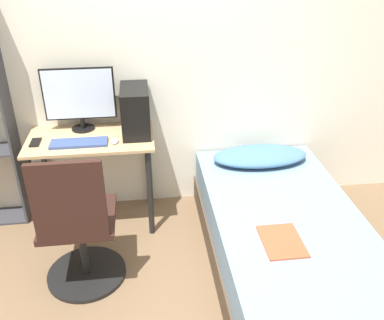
{
  "coord_description": "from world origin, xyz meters",
  "views": [
    {
      "loc": [
        0.02,
        -1.82,
        2.11
      ],
      "look_at": [
        0.33,
        0.66,
        0.75
      ],
      "focal_mm": 40.0,
      "sensor_mm": 36.0,
      "label": 1
    }
  ],
  "objects_px": {
    "office_chair": "(79,235)",
    "pc_tower": "(135,111)",
    "keyboard": "(79,143)",
    "bed": "(286,244)",
    "monitor": "(79,97)"
  },
  "relations": [
    {
      "from": "keyboard",
      "to": "pc_tower",
      "type": "distance_m",
      "value": 0.47
    },
    {
      "from": "office_chair",
      "to": "monitor",
      "type": "relative_size",
      "value": 1.91
    },
    {
      "from": "bed",
      "to": "monitor",
      "type": "xyz_separation_m",
      "value": [
        -1.37,
        0.9,
        0.79
      ]
    },
    {
      "from": "bed",
      "to": "monitor",
      "type": "relative_size",
      "value": 3.8
    },
    {
      "from": "bed",
      "to": "monitor",
      "type": "distance_m",
      "value": 1.82
    },
    {
      "from": "bed",
      "to": "keyboard",
      "type": "xyz_separation_m",
      "value": [
        -1.38,
        0.64,
        0.54
      ]
    },
    {
      "from": "keyboard",
      "to": "bed",
      "type": "bearing_deg",
      "value": -24.81
    },
    {
      "from": "monitor",
      "to": "pc_tower",
      "type": "bearing_deg",
      "value": -15.07
    },
    {
      "from": "monitor",
      "to": "keyboard",
      "type": "xyz_separation_m",
      "value": [
        -0.01,
        -0.27,
        -0.25
      ]
    },
    {
      "from": "bed",
      "to": "monitor",
      "type": "height_order",
      "value": "monitor"
    },
    {
      "from": "office_chair",
      "to": "keyboard",
      "type": "relative_size",
      "value": 2.49
    },
    {
      "from": "keyboard",
      "to": "pc_tower",
      "type": "bearing_deg",
      "value": 20.95
    },
    {
      "from": "office_chair",
      "to": "pc_tower",
      "type": "distance_m",
      "value": 1.0
    },
    {
      "from": "office_chair",
      "to": "monitor",
      "type": "distance_m",
      "value": 1.06
    },
    {
      "from": "pc_tower",
      "to": "bed",
      "type": "bearing_deg",
      "value": -39.47
    }
  ]
}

